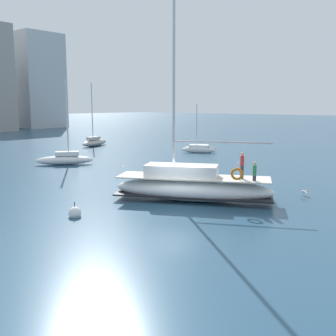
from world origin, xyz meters
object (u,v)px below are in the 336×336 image
at_px(moored_catamaran, 199,148).
at_px(moored_cutter_left, 65,159).
at_px(seagull, 304,191).
at_px(mooring_buoy, 75,213).
at_px(main_sailboat, 192,186).
at_px(moored_sloop_near, 95,142).

bearing_deg(moored_catamaran, moored_cutter_left, 167.52).
bearing_deg(seagull, mooring_buoy, 150.00).
relative_size(moored_cutter_left, seagull, 10.99).
distance_m(main_sailboat, mooring_buoy, 7.23).
height_order(moored_sloop_near, moored_catamaran, moored_sloop_near).
xyz_separation_m(moored_sloop_near, moored_catamaran, (3.78, -15.39, -0.10)).
distance_m(seagull, mooring_buoy, 14.36).
relative_size(moored_cutter_left, mooring_buoy, 8.78).
xyz_separation_m(moored_cutter_left, seagull, (2.18, -22.81, -0.30)).
relative_size(moored_sloop_near, moored_catamaran, 1.50).
height_order(main_sailboat, moored_sloop_near, main_sailboat).
xyz_separation_m(moored_catamaran, mooring_buoy, (-27.09, -11.90, -0.31)).
relative_size(seagull, mooring_buoy, 0.80).
relative_size(moored_sloop_near, seagull, 11.76).
bearing_deg(moored_catamaran, moored_sloop_near, 103.79).
relative_size(main_sailboat, seagull, 17.00).
relative_size(moored_sloop_near, mooring_buoy, 9.40).
height_order(main_sailboat, seagull, main_sailboat).
distance_m(moored_sloop_near, seagull, 36.15).
distance_m(moored_catamaran, seagull, 24.06).
height_order(moored_catamaran, moored_cutter_left, moored_cutter_left).
bearing_deg(mooring_buoy, main_sailboat, -20.19).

